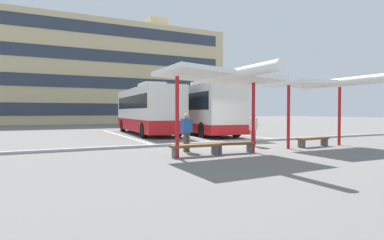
{
  "coord_description": "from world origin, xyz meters",
  "views": [
    {
      "loc": [
        -9.04,
        -13.57,
        1.67
      ],
      "look_at": [
        -1.2,
        2.5,
        1.19
      ],
      "focal_mm": 29.3,
      "sensor_mm": 36.0,
      "label": 1
    }
  ],
  "objects_px": {
    "coach_bus_0": "(147,111)",
    "bench_1": "(235,145)",
    "waiting_shelter_1": "(320,85)",
    "waiting_passenger_1": "(187,130)",
    "bench_0": "(195,147)",
    "waiting_passenger_0": "(253,128)",
    "bench_2": "(313,140)",
    "coach_bus_1": "(199,110)",
    "waiting_shelter_0": "(221,77)"
  },
  "relations": [
    {
      "from": "waiting_shelter_0",
      "to": "waiting_passenger_0",
      "type": "relative_size",
      "value": 3.16
    },
    {
      "from": "waiting_shelter_0",
      "to": "waiting_passenger_1",
      "type": "distance_m",
      "value": 2.73
    },
    {
      "from": "coach_bus_0",
      "to": "bench_0",
      "type": "xyz_separation_m",
      "value": [
        -2.01,
        -12.09,
        -1.37
      ]
    },
    {
      "from": "coach_bus_0",
      "to": "waiting_passenger_0",
      "type": "distance_m",
      "value": 10.5
    },
    {
      "from": "coach_bus_0",
      "to": "waiting_shelter_1",
      "type": "relative_size",
      "value": 2.19
    },
    {
      "from": "bench_1",
      "to": "bench_2",
      "type": "bearing_deg",
      "value": 3.74
    },
    {
      "from": "waiting_shelter_1",
      "to": "waiting_passenger_1",
      "type": "height_order",
      "value": "waiting_shelter_1"
    },
    {
      "from": "bench_1",
      "to": "waiting_shelter_0",
      "type": "bearing_deg",
      "value": -153.5
    },
    {
      "from": "bench_1",
      "to": "waiting_passenger_1",
      "type": "distance_m",
      "value": 2.07
    },
    {
      "from": "waiting_shelter_0",
      "to": "bench_2",
      "type": "bearing_deg",
      "value": 7.7
    },
    {
      "from": "bench_2",
      "to": "coach_bus_0",
      "type": "bearing_deg",
      "value": 110.85
    },
    {
      "from": "bench_0",
      "to": "waiting_passenger_0",
      "type": "distance_m",
      "value": 4.49
    },
    {
      "from": "bench_0",
      "to": "waiting_shelter_1",
      "type": "relative_size",
      "value": 0.42
    },
    {
      "from": "waiting_shelter_1",
      "to": "coach_bus_1",
      "type": "bearing_deg",
      "value": 94.98
    },
    {
      "from": "waiting_shelter_1",
      "to": "waiting_passenger_0",
      "type": "bearing_deg",
      "value": 143.03
    },
    {
      "from": "waiting_shelter_0",
      "to": "waiting_passenger_1",
      "type": "height_order",
      "value": "waiting_shelter_0"
    },
    {
      "from": "waiting_passenger_0",
      "to": "waiting_passenger_1",
      "type": "bearing_deg",
      "value": -172.37
    },
    {
      "from": "coach_bus_0",
      "to": "bench_1",
      "type": "distance_m",
      "value": 12.1
    },
    {
      "from": "coach_bus_0",
      "to": "waiting_shelter_0",
      "type": "xyz_separation_m",
      "value": [
        -1.11,
        -12.47,
        1.24
      ]
    },
    {
      "from": "coach_bus_1",
      "to": "bench_2",
      "type": "relative_size",
      "value": 5.58
    },
    {
      "from": "waiting_passenger_0",
      "to": "bench_1",
      "type": "bearing_deg",
      "value": -142.04
    },
    {
      "from": "waiting_shelter_0",
      "to": "bench_0",
      "type": "xyz_separation_m",
      "value": [
        -0.9,
        0.38,
        -2.61
      ]
    },
    {
      "from": "coach_bus_0",
      "to": "coach_bus_1",
      "type": "relative_size",
      "value": 0.95
    },
    {
      "from": "bench_0",
      "to": "waiting_shelter_1",
      "type": "xyz_separation_m",
      "value": [
        6.48,
        0.01,
        2.56
      ]
    },
    {
      "from": "coach_bus_1",
      "to": "waiting_passenger_0",
      "type": "distance_m",
      "value": 8.86
    },
    {
      "from": "waiting_shelter_1",
      "to": "waiting_passenger_1",
      "type": "relative_size",
      "value": 2.95
    },
    {
      "from": "bench_0",
      "to": "bench_2",
      "type": "relative_size",
      "value": 1.01
    },
    {
      "from": "bench_0",
      "to": "bench_1",
      "type": "bearing_deg",
      "value": 2.15
    },
    {
      "from": "bench_2",
      "to": "bench_0",
      "type": "bearing_deg",
      "value": -176.7
    },
    {
      "from": "waiting_shelter_0",
      "to": "waiting_passenger_1",
      "type": "bearing_deg",
      "value": 110.89
    },
    {
      "from": "waiting_shelter_1",
      "to": "bench_2",
      "type": "relative_size",
      "value": 2.42
    },
    {
      "from": "bench_0",
      "to": "waiting_passenger_1",
      "type": "xyz_separation_m",
      "value": [
        0.25,
        1.32,
        0.57
      ]
    },
    {
      "from": "waiting_shelter_0",
      "to": "waiting_shelter_1",
      "type": "xyz_separation_m",
      "value": [
        5.58,
        0.39,
        -0.05
      ]
    },
    {
      "from": "waiting_shelter_1",
      "to": "waiting_passenger_0",
      "type": "height_order",
      "value": "waiting_shelter_1"
    },
    {
      "from": "coach_bus_0",
      "to": "bench_1",
      "type": "relative_size",
      "value": 5.88
    },
    {
      "from": "bench_0",
      "to": "waiting_passenger_0",
      "type": "height_order",
      "value": "waiting_passenger_0"
    },
    {
      "from": "bench_2",
      "to": "waiting_shelter_1",
      "type": "bearing_deg",
      "value": -90.0
    },
    {
      "from": "bench_0",
      "to": "bench_1",
      "type": "relative_size",
      "value": 1.12
    },
    {
      "from": "bench_2",
      "to": "waiting_passenger_0",
      "type": "relative_size",
      "value": 1.24
    },
    {
      "from": "bench_0",
      "to": "waiting_shelter_1",
      "type": "distance_m",
      "value": 6.96
    },
    {
      "from": "coach_bus_1",
      "to": "waiting_passenger_0",
      "type": "height_order",
      "value": "coach_bus_1"
    },
    {
      "from": "bench_2",
      "to": "waiting_shelter_0",
      "type": "bearing_deg",
      "value": -172.3
    },
    {
      "from": "bench_0",
      "to": "bench_2",
      "type": "height_order",
      "value": "same"
    },
    {
      "from": "waiting_passenger_0",
      "to": "waiting_passenger_1",
      "type": "distance_m",
      "value": 3.84
    },
    {
      "from": "waiting_passenger_0",
      "to": "waiting_shelter_1",
      "type": "bearing_deg",
      "value": -36.97
    },
    {
      "from": "coach_bus_0",
      "to": "coach_bus_1",
      "type": "distance_m",
      "value": 3.88
    },
    {
      "from": "coach_bus_0",
      "to": "bench_2",
      "type": "height_order",
      "value": "coach_bus_0"
    },
    {
      "from": "coach_bus_0",
      "to": "waiting_passenger_1",
      "type": "height_order",
      "value": "coach_bus_0"
    },
    {
      "from": "bench_0",
      "to": "waiting_shelter_1",
      "type": "bearing_deg",
      "value": 0.1
    },
    {
      "from": "waiting_shelter_1",
      "to": "bench_0",
      "type": "bearing_deg",
      "value": -179.9
    }
  ]
}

